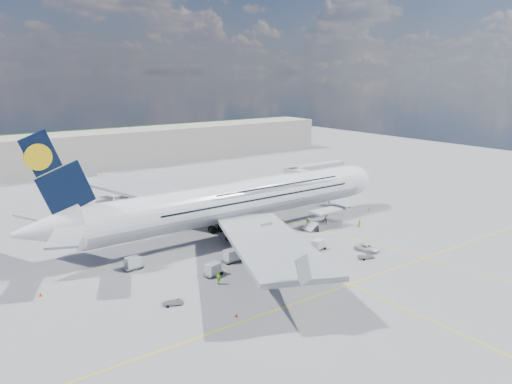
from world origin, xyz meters
TOP-DOWN VIEW (x-y plane):
  - ground at (0.00, 0.00)m, footprint 300.00×300.00m
  - taxi_line_main at (0.00, 0.00)m, footprint 0.25×220.00m
  - taxi_line_cross at (0.00, -20.00)m, footprint 120.00×0.25m
  - taxi_line_diag at (14.00, 10.00)m, footprint 14.16×99.06m
  - airliner at (0.26, 10.00)m, footprint 77.26×79.15m
  - jet_bridge at (29.81, 20.94)m, footprint 18.80×12.10m
  - cargo_loader at (16.82, 2.89)m, footprint 8.53×3.20m
  - terminal at (0.00, 95.00)m, footprint 180.00×16.00m
  - tree_line at (40.00, 140.00)m, footprint 160.00×6.00m
  - dolly_row_a at (-24.59, -10.32)m, footprint 2.99×2.35m
  - dolly_row_b at (-14.87, -4.93)m, footprint 3.43×2.39m
  - dolly_row_c at (-9.24, -1.81)m, footprint 3.45×1.97m
  - dolly_back at (-23.95, 4.97)m, footprint 3.36×1.97m
  - dolly_nose_far at (10.11, -14.18)m, footprint 2.97×2.42m
  - dolly_nose_near at (6.35, -6.22)m, footprint 3.31×2.33m
  - baggage_tug at (-8.68, -12.00)m, footprint 3.46×2.57m
  - catering_truck_inner at (-11.43, 35.19)m, footprint 7.95×4.62m
  - catering_truck_outer at (-16.43, 38.78)m, footprint 6.89×3.42m
  - service_van at (13.11, -11.80)m, footprint 2.73×4.65m
  - crew_nose at (33.42, 5.58)m, footprint 0.70×0.63m
  - crew_loader at (22.16, -1.73)m, footprint 1.08×1.00m
  - crew_wing at (-15.97, -8.36)m, footprint 0.76×1.25m
  - crew_van at (14.72, 5.80)m, footprint 0.85×0.98m
  - crew_tug at (-9.19, -10.01)m, footprint 1.24×0.83m
  - cone_nose at (31.88, 10.24)m, footprint 0.41×0.41m
  - cone_wing_left_inner at (-7.89, 21.55)m, footprint 0.44×0.44m
  - cone_wing_left_outer at (-20.40, 39.96)m, footprint 0.44×0.44m
  - cone_wing_right_inner at (-8.99, -6.60)m, footprint 0.38×0.38m
  - cone_wing_right_outer at (-19.58, -18.39)m, footprint 0.39×0.39m
  - cone_tail at (-38.62, 3.26)m, footprint 0.50×0.50m

SIDE VIEW (x-z plane):
  - ground at x=0.00m, z-range 0.00..0.00m
  - taxi_line_main at x=0.00m, z-range 0.00..0.01m
  - taxi_line_cross at x=0.00m, z-range 0.00..0.01m
  - taxi_line_diag at x=14.00m, z-range 0.00..0.01m
  - cone_wing_right_inner at x=-8.99m, z-range -0.01..0.48m
  - cone_wing_right_outer at x=-19.58m, z-range -0.01..0.49m
  - cone_nose at x=31.88m, z-range -0.01..0.51m
  - cone_wing_left_inner at x=-7.89m, z-range -0.01..0.55m
  - cone_wing_left_outer at x=-20.40m, z-range -0.01..0.55m
  - dolly_nose_far at x=10.11m, z-range 0.11..0.49m
  - dolly_row_a at x=-24.59m, z-range 0.11..0.49m
  - cone_tail at x=-38.62m, z-range -0.01..0.62m
  - service_van at x=13.11m, z-range 0.00..1.21m
  - crew_nose at x=33.42m, z-range 0.00..1.60m
  - crew_van at x=14.72m, z-range 0.00..1.69m
  - baggage_tug at x=-8.68m, z-range -0.11..1.85m
  - crew_loader at x=22.16m, z-range 0.00..1.78m
  - crew_tug at x=-9.19m, z-range 0.00..1.79m
  - crew_wing at x=-15.97m, z-range 0.00..1.99m
  - dolly_nose_near at x=6.35m, z-range 0.07..1.97m
  - dolly_row_b at x=-14.87m, z-range 0.07..2.05m
  - dolly_back at x=-23.95m, z-range 0.08..2.13m
  - dolly_row_c at x=-9.24m, z-range 0.08..2.21m
  - cargo_loader at x=16.82m, z-range -0.59..3.09m
  - catering_truck_outer at x=-16.43m, z-range -0.14..3.80m
  - catering_truck_inner at x=-11.43m, z-range -0.13..4.32m
  - tree_line at x=40.00m, z-range 0.00..8.00m
  - terminal at x=0.00m, z-range 0.00..12.00m
  - jet_bridge at x=29.81m, z-range 2.60..11.10m
  - airliner at x=0.26m, z-range -4.98..18.72m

